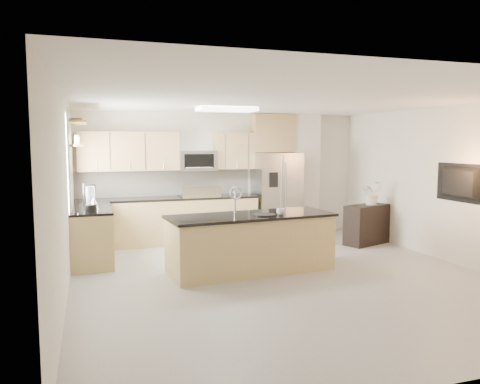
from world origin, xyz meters
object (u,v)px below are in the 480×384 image
object	(u,v)px
refrigerator	(276,195)
coffee_maker	(89,194)
microwave	(197,161)
cup	(281,212)
island	(251,243)
television	(457,183)
kettle	(94,203)
flower_vase	(372,187)
credenza	(367,224)
platter	(265,215)
bowl	(77,120)
blender	(91,201)
range	(199,218)

from	to	relation	value
refrigerator	coffee_maker	size ratio (longest dim) A/B	4.88
microwave	cup	bearing A→B (deg)	-76.08
island	television	bearing A→B (deg)	-17.29
kettle	television	world-z (taller)	television
island	coffee_maker	xyz separation A→B (m)	(-2.36, 1.78, 0.65)
television	flower_vase	bearing A→B (deg)	10.52
credenza	cup	size ratio (longest dim) A/B	7.28
platter	bowl	xyz separation A→B (m)	(-2.69, 1.91, 1.48)
coffee_maker	flower_vase	world-z (taller)	flower_vase
microwave	coffee_maker	world-z (taller)	microwave
bowl	flower_vase	distance (m)	5.60
platter	bowl	bearing A→B (deg)	144.55
credenza	platter	size ratio (longest dim) A/B	2.86
island	bowl	distance (m)	3.63
island	kettle	world-z (taller)	island
blender	island	bearing A→B (deg)	-18.44
platter	bowl	size ratio (longest dim) A/B	0.93
bowl	cup	bearing A→B (deg)	-33.90
range	bowl	world-z (taller)	bowl
range	microwave	distance (m)	1.16
refrigerator	flower_vase	size ratio (longest dim) A/B	2.52
range	kettle	bearing A→B (deg)	-147.77
range	cup	xyz separation A→B (m)	(0.68, -2.61, 0.47)
platter	television	size ratio (longest dim) A/B	0.31
platter	coffee_maker	world-z (taller)	coffee_maker
refrigerator	island	bearing A→B (deg)	-120.43
refrigerator	credenza	size ratio (longest dim) A/B	1.84
platter	flower_vase	xyz separation A→B (m)	(2.73, 1.28, 0.23)
blender	bowl	xyz separation A→B (m)	(-0.18, 0.99, 1.29)
cup	blender	distance (m)	2.93
island	cup	world-z (taller)	island
cup	kettle	distance (m)	3.02
coffee_maker	flower_vase	xyz separation A→B (m)	(5.26, -0.64, 0.03)
blender	microwave	bearing A→B (deg)	40.27
blender	range	bearing A→B (deg)	38.21
cup	platter	xyz separation A→B (m)	(-0.24, 0.05, -0.04)
credenza	cup	world-z (taller)	cup
range	platter	size ratio (longest dim) A/B	3.36
kettle	blender	bearing A→B (deg)	-97.97
range	refrigerator	bearing A→B (deg)	-1.60
range	blender	world-z (taller)	blender
flower_vase	refrigerator	bearing A→B (deg)	140.71
platter	flower_vase	distance (m)	3.02
bowl	television	world-z (taller)	bowl
microwave	platter	bearing A→B (deg)	-80.71
refrigerator	television	world-z (taller)	refrigerator
blender	cup	bearing A→B (deg)	-19.61
kettle	platter	bearing A→B (deg)	-27.53
microwave	credenza	size ratio (longest dim) A/B	0.78
coffee_maker	flower_vase	distance (m)	5.30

